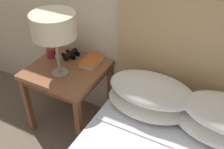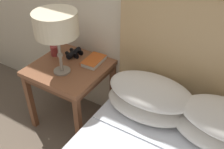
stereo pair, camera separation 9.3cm
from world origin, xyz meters
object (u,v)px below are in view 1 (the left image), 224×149
nightstand (68,75)px  book_on_nightstand (91,61)px  coffee_mug (51,52)px  binoculars_pair (71,54)px  table_lamp (54,26)px

nightstand → book_on_nightstand: (0.14, 0.14, 0.10)m
nightstand → coffee_mug: 0.25m
book_on_nightstand → binoculars_pair: bearing=178.2°
nightstand → table_lamp: (0.01, -0.10, 0.47)m
nightstand → coffee_mug: bearing=161.8°
nightstand → binoculars_pair: bearing=114.6°
table_lamp → binoculars_pair: bearing=106.4°
book_on_nightstand → coffee_mug: bearing=-168.5°
book_on_nightstand → table_lamp: bearing=-119.7°
table_lamp → coffee_mug: size_ratio=4.72×
nightstand → table_lamp: table_lamp is taller
table_lamp → binoculars_pair: (-0.07, 0.24, -0.37)m
binoculars_pair → nightstand: bearing=-65.4°
table_lamp → book_on_nightstand: bearing=60.3°
binoculars_pair → coffee_mug: 0.16m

